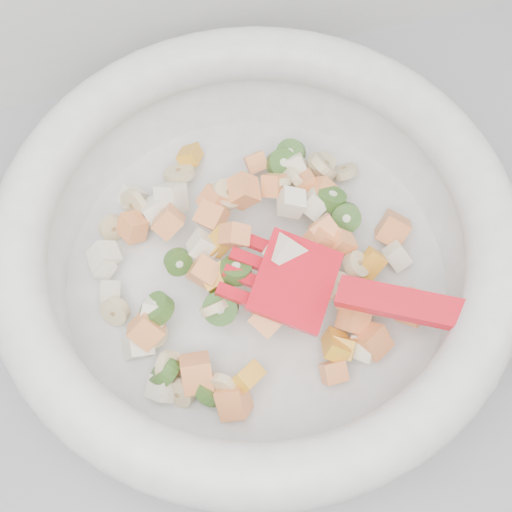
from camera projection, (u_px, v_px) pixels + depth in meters
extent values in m
cube|color=gray|center=(391.00, 400.00, 1.03)|extent=(2.00, 0.60, 0.90)
cylinder|color=silver|center=(256.00, 277.00, 0.61)|extent=(0.33, 0.33, 0.02)
torus|color=silver|center=(256.00, 233.00, 0.54)|extent=(0.41, 0.41, 0.05)
cylinder|color=beige|center=(169.00, 367.00, 0.54)|extent=(0.03, 0.03, 0.03)
cylinder|color=beige|center=(322.00, 164.00, 0.63)|extent=(0.03, 0.03, 0.01)
cylinder|color=beige|center=(115.00, 311.00, 0.57)|extent=(0.03, 0.03, 0.03)
cylinder|color=beige|center=(379.00, 302.00, 0.57)|extent=(0.03, 0.02, 0.03)
cylinder|color=beige|center=(356.00, 265.00, 0.57)|extent=(0.03, 0.03, 0.02)
cylinder|color=beige|center=(152.00, 334.00, 0.56)|extent=(0.03, 0.03, 0.03)
cylinder|color=beige|center=(112.00, 228.00, 0.61)|extent=(0.03, 0.02, 0.03)
cylinder|color=beige|center=(179.00, 174.00, 0.63)|extent=(0.04, 0.04, 0.03)
cylinder|color=beige|center=(320.00, 287.00, 0.55)|extent=(0.03, 0.03, 0.01)
cylinder|color=beige|center=(226.00, 195.00, 0.59)|extent=(0.03, 0.04, 0.02)
cylinder|color=beige|center=(223.00, 387.00, 0.54)|extent=(0.03, 0.03, 0.03)
cylinder|color=beige|center=(345.00, 172.00, 0.64)|extent=(0.03, 0.03, 0.03)
cylinder|color=beige|center=(134.00, 205.00, 0.61)|extent=(0.02, 0.04, 0.04)
cylinder|color=beige|center=(277.00, 181.00, 0.61)|extent=(0.03, 0.03, 0.03)
cylinder|color=beige|center=(180.00, 393.00, 0.54)|extent=(0.03, 0.03, 0.03)
cylinder|color=beige|center=(336.00, 285.00, 0.56)|extent=(0.03, 0.03, 0.02)
cylinder|color=beige|center=(324.00, 166.00, 0.63)|extent=(0.03, 0.03, 0.03)
cylinder|color=beige|center=(414.00, 304.00, 0.57)|extent=(0.03, 0.03, 0.02)
cylinder|color=beige|center=(295.00, 180.00, 0.62)|extent=(0.02, 0.03, 0.03)
cylinder|color=beige|center=(215.00, 307.00, 0.55)|extent=(0.03, 0.02, 0.03)
cube|color=#FFAC50|center=(133.00, 227.00, 0.61)|extent=(0.03, 0.03, 0.03)
cube|color=#FFAC50|center=(413.00, 307.00, 0.58)|extent=(0.03, 0.04, 0.04)
cube|color=#FFAC50|center=(168.00, 222.00, 0.59)|extent=(0.03, 0.03, 0.04)
cube|color=#FFAC50|center=(351.00, 295.00, 0.56)|extent=(0.03, 0.03, 0.02)
cube|color=#FFAC50|center=(325.00, 230.00, 0.58)|extent=(0.03, 0.03, 0.03)
cube|color=#FFAC50|center=(197.00, 373.00, 0.54)|extent=(0.03, 0.04, 0.04)
cube|color=#FFAC50|center=(267.00, 319.00, 0.55)|extent=(0.03, 0.03, 0.03)
cube|color=#FFAC50|center=(353.00, 321.00, 0.56)|extent=(0.03, 0.03, 0.03)
cube|color=#FFAC50|center=(212.00, 217.00, 0.59)|extent=(0.03, 0.03, 0.03)
cube|color=#FFAC50|center=(214.00, 201.00, 0.59)|extent=(0.03, 0.03, 0.03)
cube|color=#FFAC50|center=(322.00, 192.00, 0.61)|extent=(0.03, 0.03, 0.03)
cube|color=#FFAC50|center=(334.00, 372.00, 0.55)|extent=(0.02, 0.02, 0.02)
cube|color=#FFAC50|center=(204.00, 272.00, 0.56)|extent=(0.03, 0.03, 0.03)
cube|color=#FFAC50|center=(242.00, 191.00, 0.59)|extent=(0.03, 0.03, 0.03)
cube|color=#FFAC50|center=(322.00, 242.00, 0.58)|extent=(0.03, 0.03, 0.03)
cube|color=#FFAC50|center=(372.00, 341.00, 0.56)|extent=(0.03, 0.04, 0.03)
cube|color=#FFAC50|center=(234.00, 235.00, 0.56)|extent=(0.03, 0.03, 0.03)
cube|color=#FFAC50|center=(308.00, 185.00, 0.62)|extent=(0.03, 0.03, 0.03)
cube|color=#FFAC50|center=(256.00, 162.00, 0.63)|extent=(0.02, 0.02, 0.02)
cube|color=#FFAC50|center=(393.00, 229.00, 0.61)|extent=(0.04, 0.04, 0.04)
cube|color=#FFAC50|center=(146.00, 329.00, 0.55)|extent=(0.03, 0.04, 0.04)
cube|color=#FFAC50|center=(234.00, 400.00, 0.54)|extent=(0.03, 0.04, 0.04)
cube|color=#FFAC50|center=(274.00, 185.00, 0.60)|extent=(0.03, 0.03, 0.03)
cube|color=#FFAC50|center=(341.00, 244.00, 0.58)|extent=(0.03, 0.02, 0.03)
cylinder|color=#5AA938|center=(236.00, 270.00, 0.55)|extent=(0.04, 0.04, 0.02)
cylinder|color=#5AA938|center=(209.00, 391.00, 0.54)|extent=(0.03, 0.04, 0.03)
cylinder|color=#5AA938|center=(346.00, 217.00, 0.60)|extent=(0.03, 0.03, 0.03)
cylinder|color=#5AA938|center=(221.00, 307.00, 0.55)|extent=(0.03, 0.03, 0.03)
cylinder|color=#5AA938|center=(282.00, 164.00, 0.63)|extent=(0.04, 0.04, 0.03)
cylinder|color=#5AA938|center=(291.00, 153.00, 0.63)|extent=(0.04, 0.03, 0.03)
cylinder|color=#5AA938|center=(331.00, 199.00, 0.60)|extent=(0.04, 0.04, 0.02)
cylinder|color=#5AA938|center=(165.00, 372.00, 0.54)|extent=(0.03, 0.03, 0.03)
cylinder|color=#5AA938|center=(178.00, 262.00, 0.57)|extent=(0.02, 0.02, 0.02)
cylinder|color=#5AA938|center=(157.00, 309.00, 0.56)|extent=(0.04, 0.04, 0.03)
cube|color=white|center=(203.00, 246.00, 0.57)|extent=(0.03, 0.03, 0.03)
cube|color=white|center=(104.00, 256.00, 0.59)|extent=(0.03, 0.02, 0.03)
cube|color=white|center=(291.00, 202.00, 0.59)|extent=(0.03, 0.02, 0.02)
cube|color=white|center=(155.00, 313.00, 0.56)|extent=(0.03, 0.03, 0.03)
cube|color=white|center=(110.00, 293.00, 0.58)|extent=(0.02, 0.02, 0.02)
cube|color=white|center=(162.00, 389.00, 0.54)|extent=(0.03, 0.02, 0.03)
cube|color=white|center=(139.00, 346.00, 0.56)|extent=(0.03, 0.02, 0.03)
cube|color=white|center=(326.00, 196.00, 0.61)|extent=(0.02, 0.02, 0.02)
cube|color=white|center=(132.00, 197.00, 0.63)|extent=(0.03, 0.02, 0.03)
cube|color=white|center=(155.00, 211.00, 0.61)|extent=(0.03, 0.03, 0.03)
cube|color=white|center=(295.00, 164.00, 0.63)|extent=(0.03, 0.03, 0.03)
cube|color=white|center=(285.00, 252.00, 0.55)|extent=(0.04, 0.04, 0.04)
cube|color=white|center=(171.00, 199.00, 0.61)|extent=(0.03, 0.04, 0.04)
cube|color=white|center=(397.00, 256.00, 0.59)|extent=(0.03, 0.03, 0.03)
cube|color=white|center=(313.00, 204.00, 0.60)|extent=(0.03, 0.03, 0.03)
cube|color=white|center=(103.00, 265.00, 0.59)|extent=(0.02, 0.02, 0.02)
cube|color=white|center=(366.00, 347.00, 0.56)|extent=(0.03, 0.03, 0.03)
cube|color=orange|center=(190.00, 156.00, 0.64)|extent=(0.03, 0.03, 0.03)
cube|color=orange|center=(341.00, 347.00, 0.55)|extent=(0.03, 0.03, 0.02)
cube|color=orange|center=(249.00, 376.00, 0.53)|extent=(0.03, 0.02, 0.02)
cube|color=orange|center=(220.00, 241.00, 0.57)|extent=(0.03, 0.02, 0.03)
cube|color=orange|center=(336.00, 345.00, 0.55)|extent=(0.03, 0.03, 0.03)
cube|color=orange|center=(216.00, 277.00, 0.56)|extent=(0.03, 0.02, 0.02)
cube|color=orange|center=(370.00, 265.00, 0.58)|extent=(0.03, 0.03, 0.03)
cube|color=red|center=(295.00, 281.00, 0.54)|extent=(0.09, 0.09, 0.02)
cube|color=red|center=(255.00, 243.00, 0.56)|extent=(0.03, 0.03, 0.01)
cube|color=red|center=(248.00, 260.00, 0.55)|extent=(0.03, 0.03, 0.01)
cube|color=red|center=(242.00, 277.00, 0.55)|extent=(0.03, 0.03, 0.01)
cube|color=red|center=(235.00, 295.00, 0.54)|extent=(0.03, 0.03, 0.01)
cube|color=red|center=(484.00, 321.00, 0.50)|extent=(0.19, 0.14, 0.05)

